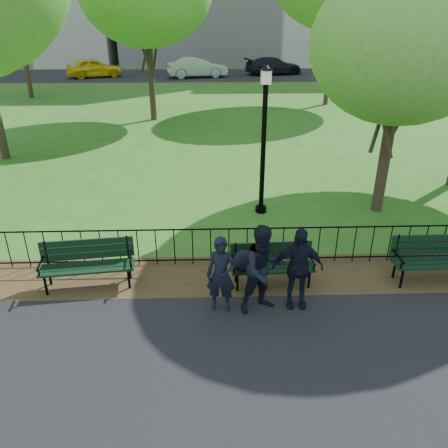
{
  "coord_description": "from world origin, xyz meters",
  "views": [
    {
      "loc": [
        -1.0,
        -6.44,
        5.09
      ],
      "look_at": [
        -0.72,
        1.5,
        1.24
      ],
      "focal_mm": 35.0,
      "sensor_mm": 36.0,
      "label": 1
    }
  ],
  "objects_px": {
    "person_mid": "(263,269)",
    "sedan_silver": "(197,67)",
    "lamppost": "(264,137)",
    "taxi": "(94,68)",
    "park_bench_right_a": "(438,254)",
    "tree_near_e": "(404,45)",
    "park_bench_main": "(259,260)",
    "person_left": "(221,275)",
    "person_right": "(298,268)",
    "park_bench_left_a": "(87,259)",
    "sedan_dark": "(274,66)"
  },
  "relations": [
    {
      "from": "person_mid",
      "to": "sedan_dark",
      "type": "bearing_deg",
      "value": 60.39
    },
    {
      "from": "person_right",
      "to": "sedan_dark",
      "type": "height_order",
      "value": "person_right"
    },
    {
      "from": "park_bench_left_a",
      "to": "sedan_silver",
      "type": "xyz_separation_m",
      "value": [
        1.54,
        32.09,
        0.25
      ]
    },
    {
      "from": "tree_near_e",
      "to": "person_mid",
      "type": "relative_size",
      "value": 3.66
    },
    {
      "from": "park_bench_right_a",
      "to": "lamppost",
      "type": "relative_size",
      "value": 0.48
    },
    {
      "from": "park_bench_left_a",
      "to": "person_mid",
      "type": "height_order",
      "value": "person_mid"
    },
    {
      "from": "lamppost",
      "to": "tree_near_e",
      "type": "relative_size",
      "value": 0.62
    },
    {
      "from": "park_bench_left_a",
      "to": "tree_near_e",
      "type": "relative_size",
      "value": 0.3
    },
    {
      "from": "tree_near_e",
      "to": "person_left",
      "type": "height_order",
      "value": "tree_near_e"
    },
    {
      "from": "person_mid",
      "to": "sedan_silver",
      "type": "relative_size",
      "value": 0.34
    },
    {
      "from": "park_bench_left_a",
      "to": "person_left",
      "type": "height_order",
      "value": "person_left"
    },
    {
      "from": "lamppost",
      "to": "tree_near_e",
      "type": "distance_m",
      "value": 4.01
    },
    {
      "from": "park_bench_main",
      "to": "sedan_silver",
      "type": "bearing_deg",
      "value": 91.11
    },
    {
      "from": "taxi",
      "to": "lamppost",
      "type": "bearing_deg",
      "value": -179.04
    },
    {
      "from": "taxi",
      "to": "tree_near_e",
      "type": "bearing_deg",
      "value": -173.53
    },
    {
      "from": "park_bench_main",
      "to": "park_bench_left_a",
      "type": "bearing_deg",
      "value": 174.7
    },
    {
      "from": "sedan_dark",
      "to": "tree_near_e",
      "type": "bearing_deg",
      "value": 166.26
    },
    {
      "from": "park_bench_main",
      "to": "person_left",
      "type": "relative_size",
      "value": 1.14
    },
    {
      "from": "park_bench_main",
      "to": "person_mid",
      "type": "xyz_separation_m",
      "value": [
        -0.0,
        -0.78,
        0.27
      ]
    },
    {
      "from": "park_bench_right_a",
      "to": "person_mid",
      "type": "distance_m",
      "value": 3.84
    },
    {
      "from": "person_mid",
      "to": "taxi",
      "type": "xyz_separation_m",
      "value": [
        -10.83,
        33.44,
        -0.07
      ]
    },
    {
      "from": "tree_near_e",
      "to": "person_left",
      "type": "bearing_deg",
      "value": -135.44
    },
    {
      "from": "park_bench_right_a",
      "to": "tree_near_e",
      "type": "distance_m",
      "value": 5.24
    },
    {
      "from": "sedan_silver",
      "to": "lamppost",
      "type": "bearing_deg",
      "value": 172.89
    },
    {
      "from": "park_bench_main",
      "to": "lamppost",
      "type": "distance_m",
      "value": 4.05
    },
    {
      "from": "lamppost",
      "to": "tree_near_e",
      "type": "bearing_deg",
      "value": 0.5
    },
    {
      "from": "person_left",
      "to": "person_right",
      "type": "height_order",
      "value": "person_right"
    },
    {
      "from": "person_left",
      "to": "sedan_dark",
      "type": "bearing_deg",
      "value": 90.91
    },
    {
      "from": "park_bench_left_a",
      "to": "person_left",
      "type": "xyz_separation_m",
      "value": [
        2.69,
        -0.95,
        0.16
      ]
    },
    {
      "from": "park_bench_right_a",
      "to": "park_bench_main",
      "type": "bearing_deg",
      "value": -178.96
    },
    {
      "from": "park_bench_right_a",
      "to": "person_mid",
      "type": "xyz_separation_m",
      "value": [
        -3.72,
        -0.89,
        0.27
      ]
    },
    {
      "from": "person_mid",
      "to": "person_right",
      "type": "height_order",
      "value": "person_mid"
    },
    {
      "from": "park_bench_main",
      "to": "person_left",
      "type": "bearing_deg",
      "value": -137.58
    },
    {
      "from": "lamppost",
      "to": "taxi",
      "type": "xyz_separation_m",
      "value": [
        -11.3,
        28.95,
        -1.35
      ]
    },
    {
      "from": "tree_near_e",
      "to": "taxi",
      "type": "distance_m",
      "value": 32.61
    },
    {
      "from": "park_bench_right_a",
      "to": "person_mid",
      "type": "height_order",
      "value": "person_mid"
    },
    {
      "from": "park_bench_left_a",
      "to": "lamppost",
      "type": "xyz_separation_m",
      "value": [
        3.94,
        3.53,
        1.55
      ]
    },
    {
      "from": "park_bench_main",
      "to": "sedan_silver",
      "type": "relative_size",
      "value": 0.34
    },
    {
      "from": "person_mid",
      "to": "person_right",
      "type": "xyz_separation_m",
      "value": [
        0.65,
        0.11,
        -0.05
      ]
    },
    {
      "from": "park_bench_right_a",
      "to": "tree_near_e",
      "type": "relative_size",
      "value": 0.3
    },
    {
      "from": "tree_near_e",
      "to": "sedan_dark",
      "type": "height_order",
      "value": "tree_near_e"
    },
    {
      "from": "tree_near_e",
      "to": "park_bench_main",
      "type": "bearing_deg",
      "value": -135.47
    },
    {
      "from": "tree_near_e",
      "to": "person_left",
      "type": "relative_size",
      "value": 4.21
    },
    {
      "from": "person_mid",
      "to": "person_right",
      "type": "relative_size",
      "value": 1.06
    },
    {
      "from": "park_bench_right_a",
      "to": "sedan_dark",
      "type": "height_order",
      "value": "sedan_dark"
    },
    {
      "from": "person_mid",
      "to": "sedan_silver",
      "type": "xyz_separation_m",
      "value": [
        -1.93,
        33.04,
        -0.03
      ]
    },
    {
      "from": "park_bench_main",
      "to": "park_bench_right_a",
      "type": "xyz_separation_m",
      "value": [
        3.72,
        0.11,
        0.0
      ]
    },
    {
      "from": "lamppost",
      "to": "park_bench_right_a",
      "type": "bearing_deg",
      "value": -47.97
    },
    {
      "from": "person_left",
      "to": "sedan_dark",
      "type": "height_order",
      "value": "person_left"
    },
    {
      "from": "park_bench_left_a",
      "to": "person_mid",
      "type": "distance_m",
      "value": 3.6
    }
  ]
}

